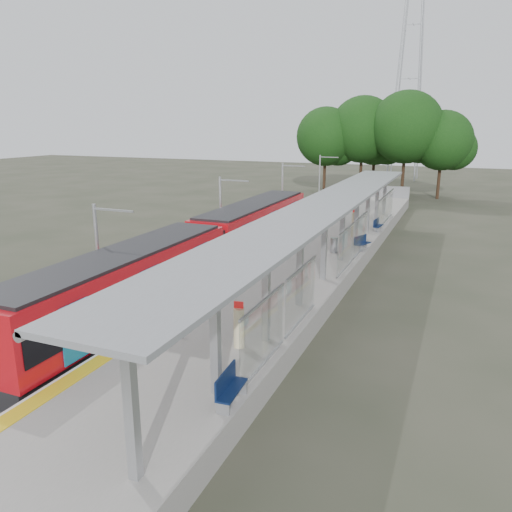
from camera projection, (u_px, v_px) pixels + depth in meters
The scene contains 16 objects.
ground at pixel (122, 444), 14.04m from camera, with size 200.00×200.00×0.00m, color #474438.
trackbed at pixel (252, 255), 33.52m from camera, with size 3.00×70.00×0.24m, color #59544C.
platform at pixel (317, 257), 31.75m from camera, with size 6.00×50.00×1.00m, color gray.
tactile_strip at pixel (279, 245), 32.57m from camera, with size 0.60×50.00×0.02m, color gold.
end_fence at pixel (381, 191), 53.73m from camera, with size 6.00×0.10×1.20m, color #9EA0A5.
train at pixel (204, 250), 27.06m from camera, with size 2.74×27.60×3.62m.
canopy at pixel (329, 210), 26.80m from camera, with size 3.27×38.00×3.66m.
pylon at pixel (411, 52), 74.62m from camera, with size 8.00×4.00×38.00m, color #9EA0A5, non-canonical shape.
tree_cluster at pixel (381, 133), 59.95m from camera, with size 20.59×11.47×12.43m.
catenary_masts at pixel (222, 215), 32.54m from camera, with size 2.08×48.16×5.40m.
bench_near at pixel (229, 387), 14.09m from camera, with size 0.55×1.50×1.00m.
bench_mid at pixel (362, 242), 31.32m from camera, with size 0.89×1.37×0.90m.
bench_far at pixel (377, 225), 36.66m from camera, with size 0.56×1.39×0.93m.
info_pillar_near at pixel (239, 327), 17.62m from camera, with size 0.39×0.39×1.72m.
info_pillar_far at pixel (355, 225), 34.72m from camera, with size 0.46×0.46×2.03m.
litter_bin at pixel (334, 245), 30.71m from camera, with size 0.45×0.45×0.92m, color #9EA0A5.
Camera 1 is at (8.17, -9.81, 8.74)m, focal length 35.00 mm.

